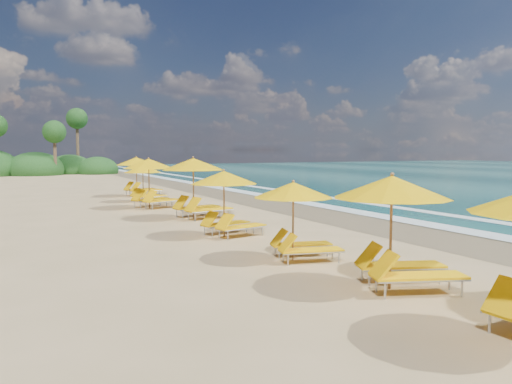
{
  "coord_description": "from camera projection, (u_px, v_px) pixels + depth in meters",
  "views": [
    {
      "loc": [
        -9.27,
        -18.28,
        2.94
      ],
      "look_at": [
        0.0,
        0.0,
        1.2
      ],
      "focal_mm": 34.9,
      "sensor_mm": 36.0,
      "label": 1
    }
  ],
  "objects": [
    {
      "name": "ground",
      "position": [
        256.0,
        221.0,
        20.67
      ],
      "size": [
        160.0,
        160.0,
        0.0
      ],
      "primitive_type": "plane",
      "color": "tan",
      "rests_on": "ground"
    },
    {
      "name": "wet_sand",
      "position": [
        335.0,
        215.0,
        22.48
      ],
      "size": [
        4.0,
        160.0,
        0.01
      ],
      "primitive_type": "cube",
      "color": "olive",
      "rests_on": "ground"
    },
    {
      "name": "surf_foam",
      "position": [
        381.0,
        211.0,
        23.69
      ],
      "size": [
        4.0,
        160.0,
        0.01
      ],
      "color": "white",
      "rests_on": "ground"
    },
    {
      "name": "station_1",
      "position": [
        400.0,
        224.0,
        10.45
      ],
      "size": [
        3.19,
        3.15,
        2.48
      ],
      "rotation": [
        0.0,
        0.0,
        -0.37
      ],
      "color": "olive",
      "rests_on": "ground"
    },
    {
      "name": "station_2",
      "position": [
        299.0,
        215.0,
        13.25
      ],
      "size": [
        2.65,
        2.56,
        2.15
      ],
      "rotation": [
        0.0,
        0.0,
        -0.25
      ],
      "color": "olive",
      "rests_on": "ground"
    },
    {
      "name": "station_3",
      "position": [
        228.0,
        199.0,
        16.9
      ],
      "size": [
        2.81,
        2.7,
        2.3
      ],
      "rotation": [
        0.0,
        0.0,
        0.22
      ],
      "color": "olive",
      "rests_on": "ground"
    },
    {
      "name": "station_4",
      "position": [
        198.0,
        184.0,
        21.3
      ],
      "size": [
        3.2,
        3.06,
        2.67
      ],
      "rotation": [
        0.0,
        0.0,
        0.18
      ],
      "color": "olive",
      "rests_on": "ground"
    },
    {
      "name": "station_5",
      "position": [
        152.0,
        180.0,
        25.1
      ],
      "size": [
        3.32,
        3.28,
        2.57
      ],
      "rotation": [
        0.0,
        0.0,
        0.37
      ],
      "color": "olive",
      "rests_on": "ground"
    },
    {
      "name": "station_6",
      "position": [
        146.0,
        181.0,
        28.19
      ],
      "size": [
        2.71,
        2.65,
        2.13
      ],
      "rotation": [
        0.0,
        0.0,
        0.32
      ],
      "color": "olive",
      "rests_on": "ground"
    },
    {
      "name": "station_7",
      "position": [
        139.0,
        174.0,
        31.58
      ],
      "size": [
        3.1,
        2.98,
        2.54
      ],
      "rotation": [
        0.0,
        0.0,
        0.22
      ],
      "color": "olive",
      "rests_on": "ground"
    }
  ]
}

